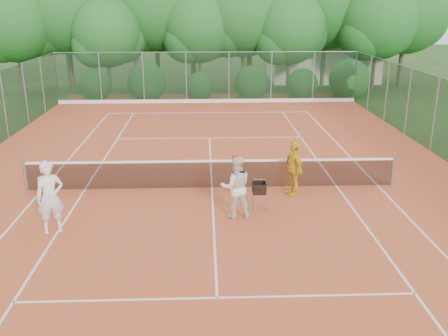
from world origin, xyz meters
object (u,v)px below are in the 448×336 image
(player_center_grp, at_px, (236,187))
(player_yellow, at_px, (293,168))
(player_white, at_px, (50,197))
(ball_hopper, at_px, (259,189))

(player_center_grp, relative_size, player_yellow, 1.06)
(player_white, height_order, player_center_grp, player_white)
(player_white, bearing_deg, ball_hopper, -8.13)
(ball_hopper, bearing_deg, player_yellow, 33.12)
(player_yellow, bearing_deg, player_center_grp, -66.16)
(player_center_grp, height_order, ball_hopper, player_center_grp)
(player_white, relative_size, player_yellow, 1.12)
(player_yellow, bearing_deg, player_white, -87.96)
(player_white, bearing_deg, player_yellow, -0.33)
(player_center_grp, height_order, player_yellow, player_center_grp)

